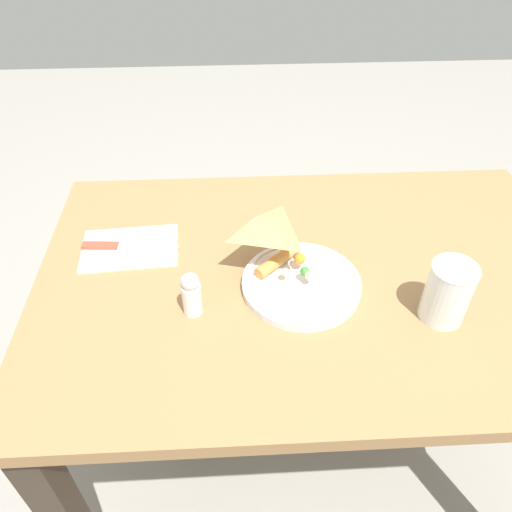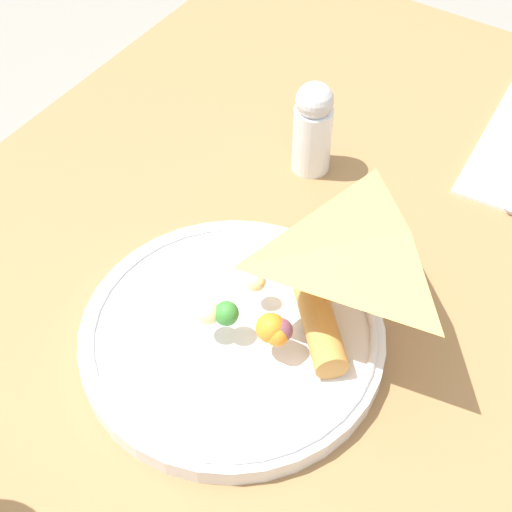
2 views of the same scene
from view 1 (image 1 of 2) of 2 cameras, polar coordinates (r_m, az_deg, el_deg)
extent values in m
plane|color=gray|center=(1.56, 4.42, -21.57)|extent=(6.00, 6.00, 0.00)
cube|color=olive|center=(0.98, 6.54, -2.52)|extent=(1.07, 0.69, 0.03)
cube|color=#382D23|center=(1.48, -15.33, -5.16)|extent=(0.06, 0.06, 0.70)
cube|color=#382D23|center=(1.58, 21.73, -3.59)|extent=(0.06, 0.06, 0.70)
cylinder|color=white|center=(0.94, 5.19, -3.21)|extent=(0.22, 0.22, 0.02)
torus|color=white|center=(0.93, 5.23, -2.79)|extent=(0.21, 0.21, 0.01)
pyramid|color=#DBA351|center=(0.92, 5.19, -2.38)|extent=(0.16, 0.16, 0.02)
cylinder|color=#C68942|center=(0.95, 2.46, -0.55)|extent=(0.09, 0.09, 0.02)
sphere|color=orange|center=(0.94, 5.11, -0.31)|extent=(0.02, 0.02, 0.02)
sphere|color=orange|center=(0.94, 5.02, -0.33)|extent=(0.02, 0.02, 0.02)
sphere|color=#EFDB93|center=(0.91, 3.36, -1.83)|extent=(0.01, 0.01, 0.01)
sphere|color=#388433|center=(0.91, 5.61, -1.76)|extent=(0.02, 0.02, 0.02)
sphere|color=#EFDB93|center=(0.91, 6.10, -2.23)|extent=(0.02, 0.02, 0.02)
sphere|color=#7A4256|center=(0.94, 4.83, -0.21)|extent=(0.02, 0.02, 0.02)
cylinder|color=white|center=(0.91, 21.05, -3.92)|extent=(0.08, 0.08, 0.11)
cylinder|color=#B27F42|center=(0.92, 20.79, -4.68)|extent=(0.07, 0.07, 0.08)
torus|color=white|center=(0.87, 21.91, -1.37)|extent=(0.08, 0.08, 0.00)
cube|color=white|center=(1.05, -14.21, 0.91)|extent=(0.20, 0.14, 0.00)
cube|color=#99422D|center=(1.06, -17.36, 1.15)|extent=(0.07, 0.02, 0.01)
cube|color=silver|center=(1.04, -12.30, 1.07)|extent=(0.12, 0.02, 0.00)
ellipsoid|color=silver|center=(1.03, -9.39, 1.05)|extent=(0.02, 0.02, 0.00)
cylinder|color=white|center=(0.88, -7.33, -4.88)|extent=(0.03, 0.03, 0.06)
sphere|color=silver|center=(0.85, -7.56, -2.96)|extent=(0.03, 0.03, 0.03)
camera|label=2|loc=(0.96, 23.92, 27.23)|focal=55.00mm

